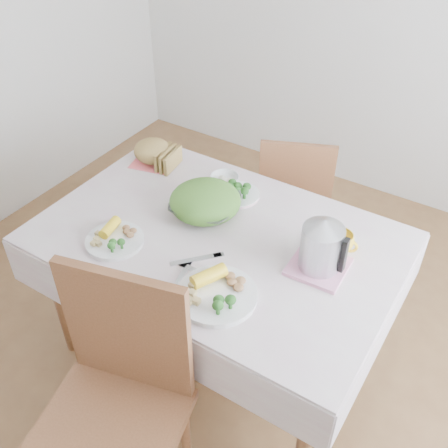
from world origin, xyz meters
The scene contains 18 objects.
floor centered at (0.00, 0.00, 0.00)m, with size 3.60×3.60×0.00m, color brown.
dining_table centered at (0.00, 0.00, 0.38)m, with size 1.40×0.90×0.75m, color brown.
tablecloth centered at (0.00, 0.00, 0.76)m, with size 1.50×1.00×0.01m, color beige.
chair_near centered at (0.09, -0.83, 0.47)m, with size 0.48×0.48×1.07m, color brown.
chair_far centered at (-0.03, 0.84, 0.47)m, with size 0.40×0.40×0.88m, color brown.
salad_bowl centered at (-0.13, 0.10, 0.80)m, with size 0.30×0.30×0.07m, color white.
dinner_plate_left centered at (-0.33, -0.27, 0.77)m, with size 0.24×0.24×0.02m, color white.
dinner_plate_right centered at (0.19, -0.30, 0.77)m, with size 0.30×0.30×0.03m, color white.
broccoli_plate centered at (-0.07, 0.29, 0.77)m, with size 0.20×0.20×0.02m, color beige.
napkin centered at (-0.59, 0.31, 0.76)m, with size 0.20×0.20×0.00m, color #FD686C.
bread_loaf centered at (-0.59, 0.31, 0.82)m, with size 0.19×0.18×0.12m, color olive.
fruit_bowl centered at (-0.18, 0.34, 0.78)m, with size 0.14×0.14×0.04m, color white.
yellow_mug centered at (0.47, 0.19, 0.80)m, with size 0.11×0.11×0.09m, color yellow.
pink_tray centered at (0.44, 0.05, 0.77)m, with size 0.21×0.21×0.02m, color pink.
electric_kettle centered at (0.44, 0.05, 0.88)m, with size 0.16×0.16×0.23m, color #B2B5BA.
fork_left centered at (0.02, -0.28, 0.76)m, with size 0.02×0.19×0.00m, color silver.
fork_right centered at (0.01, -0.17, 0.76)m, with size 0.02×0.21×0.00m, color silver.
knife centered at (0.07, -0.22, 0.76)m, with size 0.02×0.20×0.00m, color silver.
Camera 1 is at (0.93, -1.40, 2.19)m, focal length 42.00 mm.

